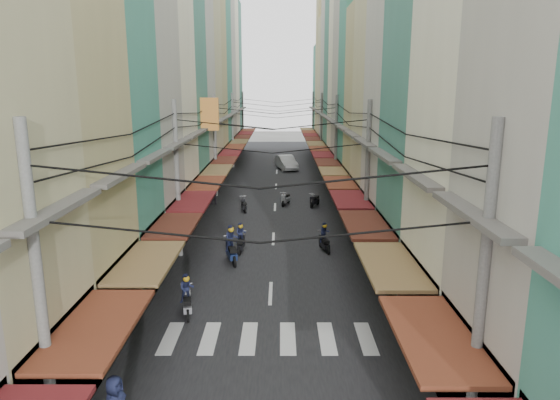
{
  "coord_description": "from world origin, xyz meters",
  "views": [
    {
      "loc": [
        0.46,
        -22.29,
        8.78
      ],
      "look_at": [
        0.4,
        4.41,
        2.73
      ],
      "focal_mm": 32.0,
      "sensor_mm": 36.0,
      "label": 1
    }
  ],
  "objects_px": {
    "white_car": "(286,169)",
    "bicycle": "(428,275)",
    "traffic_sign": "(415,284)",
    "market_umbrella": "(460,303)"
  },
  "relations": [
    {
      "from": "white_car",
      "to": "traffic_sign",
      "type": "relative_size",
      "value": 1.9
    },
    {
      "from": "bicycle",
      "to": "traffic_sign",
      "type": "bearing_deg",
      "value": 155.53
    },
    {
      "from": "white_car",
      "to": "market_umbrella",
      "type": "relative_size",
      "value": 2.32
    },
    {
      "from": "market_umbrella",
      "to": "white_car",
      "type": "bearing_deg",
      "value": 97.51
    },
    {
      "from": "bicycle",
      "to": "market_umbrella",
      "type": "relative_size",
      "value": 0.65
    },
    {
      "from": "white_car",
      "to": "market_umbrella",
      "type": "height_order",
      "value": "market_umbrella"
    },
    {
      "from": "traffic_sign",
      "to": "white_car",
      "type": "bearing_deg",
      "value": 96.3
    },
    {
      "from": "white_car",
      "to": "bicycle",
      "type": "distance_m",
      "value": 32.11
    },
    {
      "from": "bicycle",
      "to": "traffic_sign",
      "type": "distance_m",
      "value": 6.84
    },
    {
      "from": "bicycle",
      "to": "traffic_sign",
      "type": "relative_size",
      "value": 0.53
    }
  ]
}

